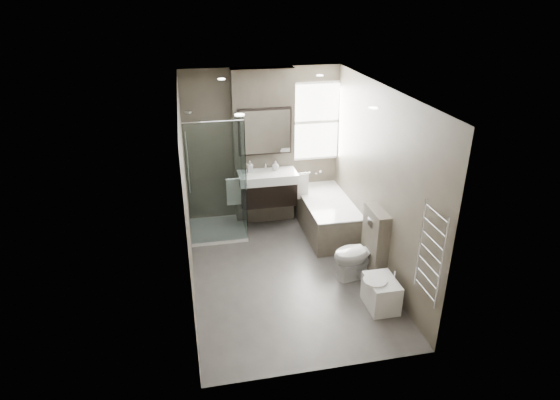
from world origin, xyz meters
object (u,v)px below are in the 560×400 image
object	(u,v)px
bathtub	(326,214)
bidet	(381,293)
vanity	(268,187)
toilet	(358,254)

from	to	relation	value
bathtub	bidet	size ratio (longest dim) A/B	3.10
vanity	bathtub	distance (m)	1.07
bathtub	bidet	distance (m)	2.10
toilet	vanity	bearing A→B (deg)	-160.08
bathtub	bidet	xyz separation A→B (m)	(0.09, -2.09, -0.11)
vanity	bathtub	xyz separation A→B (m)	(0.92, -0.33, -0.43)
bathtub	toilet	xyz separation A→B (m)	(0.05, -1.38, 0.05)
vanity	toilet	bearing A→B (deg)	-60.30
vanity	bidet	size ratio (longest dim) A/B	1.84
toilet	bidet	world-z (taller)	toilet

